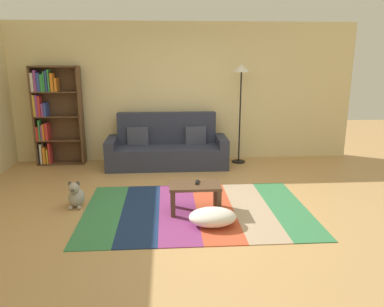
{
  "coord_description": "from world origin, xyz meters",
  "views": [
    {
      "loc": [
        -0.36,
        -4.9,
        2.02
      ],
      "look_at": [
        0.01,
        0.39,
        0.65
      ],
      "focal_mm": 34.71,
      "sensor_mm": 36.0,
      "label": 1
    }
  ],
  "objects_px": {
    "tv_remote": "(197,182)",
    "couch": "(167,148)",
    "coffee_table": "(195,190)",
    "pouf": "(213,217)",
    "standing_lamp": "(241,81)",
    "dog": "(76,196)",
    "bookshelf": "(52,114)"
  },
  "relations": [
    {
      "from": "dog",
      "to": "tv_remote",
      "type": "bearing_deg",
      "value": -7.81
    },
    {
      "from": "dog",
      "to": "tv_remote",
      "type": "height_order",
      "value": "tv_remote"
    },
    {
      "from": "pouf",
      "to": "coffee_table",
      "type": "bearing_deg",
      "value": 111.51
    },
    {
      "from": "couch",
      "to": "coffee_table",
      "type": "bearing_deg",
      "value": -80.95
    },
    {
      "from": "bookshelf",
      "to": "pouf",
      "type": "distance_m",
      "value": 4.15
    },
    {
      "from": "pouf",
      "to": "tv_remote",
      "type": "height_order",
      "value": "tv_remote"
    },
    {
      "from": "couch",
      "to": "pouf",
      "type": "xyz_separation_m",
      "value": [
        0.54,
        -2.72,
        -0.22
      ]
    },
    {
      "from": "bookshelf",
      "to": "dog",
      "type": "xyz_separation_m",
      "value": [
        0.9,
        -2.26,
        -0.83
      ]
    },
    {
      "from": "coffee_table",
      "to": "standing_lamp",
      "type": "relative_size",
      "value": 0.36
    },
    {
      "from": "bookshelf",
      "to": "pouf",
      "type": "relative_size",
      "value": 3.19
    },
    {
      "from": "tv_remote",
      "to": "coffee_table",
      "type": "bearing_deg",
      "value": -112.55
    },
    {
      "from": "tv_remote",
      "to": "bookshelf",
      "type": "bearing_deg",
      "value": 145.48
    },
    {
      "from": "couch",
      "to": "tv_remote",
      "type": "bearing_deg",
      "value": -79.87
    },
    {
      "from": "tv_remote",
      "to": "couch",
      "type": "bearing_deg",
      "value": 109.66
    },
    {
      "from": "coffee_table",
      "to": "pouf",
      "type": "xyz_separation_m",
      "value": [
        0.18,
        -0.46,
        -0.19
      ]
    },
    {
      "from": "bookshelf",
      "to": "standing_lamp",
      "type": "relative_size",
      "value": 0.99
    },
    {
      "from": "pouf",
      "to": "couch",
      "type": "bearing_deg",
      "value": 101.26
    },
    {
      "from": "coffee_table",
      "to": "tv_remote",
      "type": "height_order",
      "value": "tv_remote"
    },
    {
      "from": "dog",
      "to": "standing_lamp",
      "type": "bearing_deg",
      "value": 38.04
    },
    {
      "from": "bookshelf",
      "to": "pouf",
      "type": "bearing_deg",
      "value": -47.83
    },
    {
      "from": "bookshelf",
      "to": "standing_lamp",
      "type": "distance_m",
      "value": 3.65
    },
    {
      "from": "couch",
      "to": "dog",
      "type": "xyz_separation_m",
      "value": [
        -1.28,
        -1.98,
        -0.18
      ]
    },
    {
      "from": "couch",
      "to": "bookshelf",
      "type": "distance_m",
      "value": 2.29
    },
    {
      "from": "couch",
      "to": "pouf",
      "type": "height_order",
      "value": "couch"
    },
    {
      "from": "bookshelf",
      "to": "dog",
      "type": "relative_size",
      "value": 4.73
    },
    {
      "from": "bookshelf",
      "to": "tv_remote",
      "type": "height_order",
      "value": "bookshelf"
    },
    {
      "from": "coffee_table",
      "to": "bookshelf",
      "type": "bearing_deg",
      "value": 134.95
    },
    {
      "from": "couch",
      "to": "coffee_table",
      "type": "xyz_separation_m",
      "value": [
        0.36,
        -2.26,
        -0.03
      ]
    },
    {
      "from": "dog",
      "to": "couch",
      "type": "bearing_deg",
      "value": 57.1
    },
    {
      "from": "coffee_table",
      "to": "dog",
      "type": "xyz_separation_m",
      "value": [
        -1.64,
        0.28,
        -0.15
      ]
    },
    {
      "from": "standing_lamp",
      "to": "coffee_table",
      "type": "bearing_deg",
      "value": -113.87
    },
    {
      "from": "pouf",
      "to": "standing_lamp",
      "type": "height_order",
      "value": "standing_lamp"
    }
  ]
}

